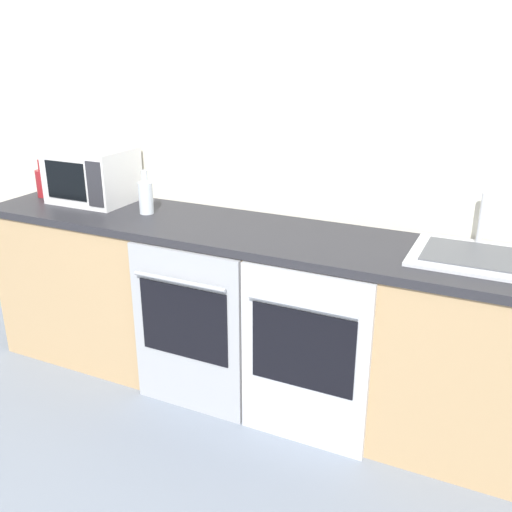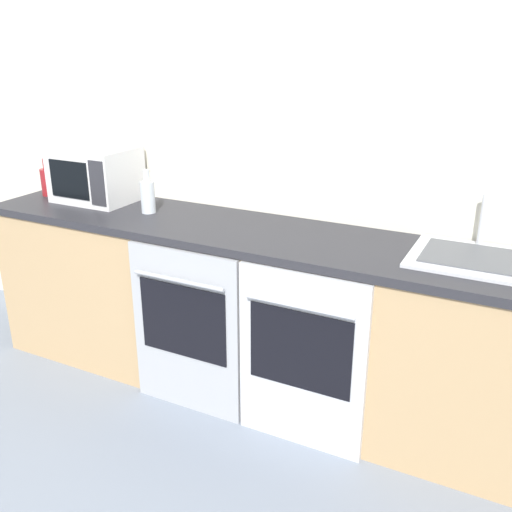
{
  "view_description": "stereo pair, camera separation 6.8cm",
  "coord_description": "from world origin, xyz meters",
  "px_view_note": "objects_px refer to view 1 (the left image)",
  "views": [
    {
      "loc": [
        1.21,
        -0.68,
        1.77
      ],
      "look_at": [
        0.07,
        1.71,
        0.77
      ],
      "focal_mm": 40.0,
      "sensor_mm": 36.0,
      "label": 1
    },
    {
      "loc": [
        1.27,
        -0.65,
        1.77
      ],
      "look_at": [
        0.07,
        1.71,
        0.77
      ],
      "focal_mm": 40.0,
      "sensor_mm": 36.0,
      "label": 2
    }
  ],
  "objects_px": {
    "oven_right": "(303,360)",
    "sink": "(474,255)",
    "oven_left": "(186,332)",
    "microwave": "(92,175)",
    "bottle_clear": "(146,197)",
    "bottle_red": "(43,182)"
  },
  "relations": [
    {
      "from": "oven_left",
      "to": "bottle_red",
      "type": "relative_size",
      "value": 3.91
    },
    {
      "from": "oven_right",
      "to": "sink",
      "type": "height_order",
      "value": "sink"
    },
    {
      "from": "microwave",
      "to": "bottle_red",
      "type": "xyz_separation_m",
      "value": [
        -0.34,
        -0.04,
        -0.07
      ]
    },
    {
      "from": "bottle_clear",
      "to": "bottle_red",
      "type": "distance_m",
      "value": 0.76
    },
    {
      "from": "oven_left",
      "to": "bottle_clear",
      "type": "xyz_separation_m",
      "value": [
        -0.42,
        0.32,
        0.56
      ]
    },
    {
      "from": "oven_right",
      "to": "bottle_clear",
      "type": "relative_size",
      "value": 3.68
    },
    {
      "from": "oven_right",
      "to": "bottle_clear",
      "type": "height_order",
      "value": "bottle_clear"
    },
    {
      "from": "oven_right",
      "to": "oven_left",
      "type": "bearing_deg",
      "value": 180.0
    },
    {
      "from": "oven_left",
      "to": "bottle_clear",
      "type": "height_order",
      "value": "bottle_clear"
    },
    {
      "from": "oven_right",
      "to": "bottle_clear",
      "type": "distance_m",
      "value": 1.22
    },
    {
      "from": "oven_left",
      "to": "bottle_red",
      "type": "bearing_deg",
      "value": 163.47
    },
    {
      "from": "bottle_clear",
      "to": "bottle_red",
      "type": "relative_size",
      "value": 1.06
    },
    {
      "from": "oven_left",
      "to": "microwave",
      "type": "xyz_separation_m",
      "value": [
        -0.84,
        0.39,
        0.62
      ]
    },
    {
      "from": "oven_right",
      "to": "bottle_red",
      "type": "bearing_deg",
      "value": 168.96
    },
    {
      "from": "sink",
      "to": "bottle_red",
      "type": "bearing_deg",
      "value": -179.77
    },
    {
      "from": "oven_left",
      "to": "sink",
      "type": "xyz_separation_m",
      "value": [
        1.24,
        0.36,
        0.48
      ]
    },
    {
      "from": "microwave",
      "to": "sink",
      "type": "relative_size",
      "value": 0.87
    },
    {
      "from": "oven_right",
      "to": "sink",
      "type": "distance_m",
      "value": 0.87
    },
    {
      "from": "bottle_clear",
      "to": "sink",
      "type": "xyz_separation_m",
      "value": [
        1.66,
        0.04,
        -0.08
      ]
    },
    {
      "from": "sink",
      "to": "oven_left",
      "type": "bearing_deg",
      "value": -163.82
    },
    {
      "from": "sink",
      "to": "bottle_clear",
      "type": "bearing_deg",
      "value": -178.61
    },
    {
      "from": "microwave",
      "to": "bottle_clear",
      "type": "distance_m",
      "value": 0.43
    }
  ]
}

